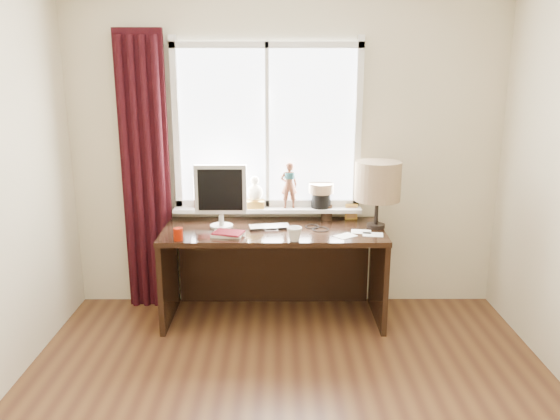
{
  "coord_description": "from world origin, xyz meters",
  "views": [
    {
      "loc": [
        -0.06,
        -2.41,
        1.96
      ],
      "look_at": [
        -0.05,
        1.25,
        1.0
      ],
      "focal_mm": 35.0,
      "sensor_mm": 36.0,
      "label": 1
    }
  ],
  "objects_px": {
    "mug": "(294,234)",
    "table_lamp": "(378,182)",
    "monitor": "(221,192)",
    "desk": "(274,255)",
    "red_cup": "(178,234)",
    "laptop": "(270,227)"
  },
  "relations": [
    {
      "from": "mug",
      "to": "table_lamp",
      "type": "xyz_separation_m",
      "value": [
        0.64,
        0.33,
        0.31
      ]
    },
    {
      "from": "monitor",
      "to": "desk",
      "type": "bearing_deg",
      "value": 5.65
    },
    {
      "from": "desk",
      "to": "table_lamp",
      "type": "xyz_separation_m",
      "value": [
        0.8,
        -0.06,
        0.61
      ]
    },
    {
      "from": "red_cup",
      "to": "desk",
      "type": "bearing_deg",
      "value": 28.85
    },
    {
      "from": "mug",
      "to": "red_cup",
      "type": "height_order",
      "value": "mug"
    },
    {
      "from": "mug",
      "to": "red_cup",
      "type": "xyz_separation_m",
      "value": [
        -0.84,
        0.02,
        -0.01
      ]
    },
    {
      "from": "red_cup",
      "to": "desk",
      "type": "xyz_separation_m",
      "value": [
        0.68,
        0.38,
        -0.29
      ]
    },
    {
      "from": "mug",
      "to": "table_lamp",
      "type": "height_order",
      "value": "table_lamp"
    },
    {
      "from": "mug",
      "to": "monitor",
      "type": "xyz_separation_m",
      "value": [
        -0.56,
        0.36,
        0.22
      ]
    },
    {
      "from": "mug",
      "to": "desk",
      "type": "xyz_separation_m",
      "value": [
        -0.15,
        0.4,
        -0.3
      ]
    },
    {
      "from": "laptop",
      "to": "table_lamp",
      "type": "xyz_separation_m",
      "value": [
        0.83,
        0.02,
        0.35
      ]
    },
    {
      "from": "monitor",
      "to": "mug",
      "type": "bearing_deg",
      "value": -32.45
    },
    {
      "from": "mug",
      "to": "red_cup",
      "type": "distance_m",
      "value": 0.84
    },
    {
      "from": "desk",
      "to": "monitor",
      "type": "relative_size",
      "value": 3.47
    },
    {
      "from": "laptop",
      "to": "table_lamp",
      "type": "bearing_deg",
      "value": -8.21
    },
    {
      "from": "red_cup",
      "to": "table_lamp",
      "type": "distance_m",
      "value": 1.55
    },
    {
      "from": "table_lamp",
      "to": "desk",
      "type": "bearing_deg",
      "value": 175.39
    },
    {
      "from": "red_cup",
      "to": "table_lamp",
      "type": "xyz_separation_m",
      "value": [
        1.48,
        0.31,
        0.32
      ]
    },
    {
      "from": "monitor",
      "to": "table_lamp",
      "type": "height_order",
      "value": "table_lamp"
    },
    {
      "from": "laptop",
      "to": "red_cup",
      "type": "distance_m",
      "value": 0.72
    },
    {
      "from": "laptop",
      "to": "red_cup",
      "type": "height_order",
      "value": "red_cup"
    },
    {
      "from": "mug",
      "to": "monitor",
      "type": "relative_size",
      "value": 0.22
    }
  ]
}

